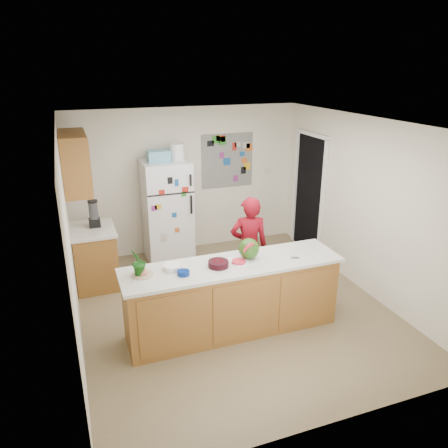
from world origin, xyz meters
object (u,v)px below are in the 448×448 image
object	(u,v)px
refrigerator	(167,212)
watermelon	(249,249)
person	(249,247)
cherry_bowl	(218,264)

from	to	relation	value
refrigerator	watermelon	size ratio (longest dim) A/B	6.71
refrigerator	watermelon	bearing A→B (deg)	-78.39
person	watermelon	xyz separation A→B (m)	(-0.33, -0.75, 0.33)
refrigerator	watermelon	xyz separation A→B (m)	(0.48, -2.33, 0.21)
refrigerator	watermelon	world-z (taller)	refrigerator
person	cherry_bowl	world-z (taller)	person
refrigerator	cherry_bowl	world-z (taller)	refrigerator
person	watermelon	size ratio (longest dim) A/B	5.79
person	cherry_bowl	xyz separation A→B (m)	(-0.75, -0.82, 0.22)
watermelon	cherry_bowl	xyz separation A→B (m)	(-0.42, -0.07, -0.10)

